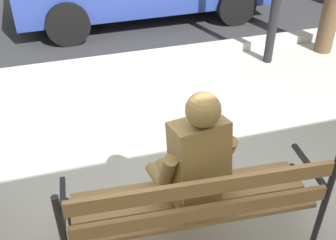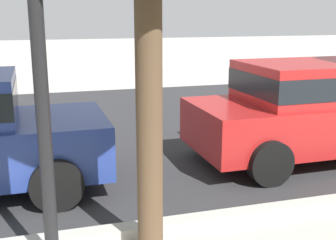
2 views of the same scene
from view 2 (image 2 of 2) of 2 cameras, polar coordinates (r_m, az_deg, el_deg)
name	(u,v)px [view 2 (image 2 of 2)]	position (r m, az deg, el deg)	size (l,w,h in m)	color
parked_car_red	(315,107)	(7.36, 18.67, 1.59)	(4.12, 1.96, 1.56)	#B21E1E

